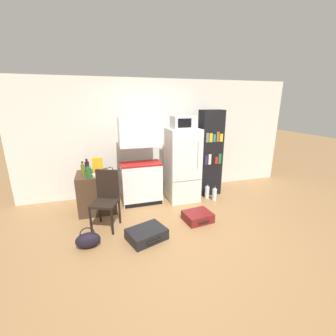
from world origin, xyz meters
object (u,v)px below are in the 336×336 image
at_px(kitchen_hutch, 141,165).
at_px(water_bottle_middle, 214,194).
at_px(bottle_wine_dark, 87,166).
at_px(bowl, 97,175).
at_px(cereal_box, 98,165).
at_px(chair, 106,195).
at_px(refrigerator, 183,165).
at_px(bottle_green_tall, 89,172).
at_px(suitcase_small_flat, 147,234).
at_px(handbag, 88,240).
at_px(water_bottle_front, 207,192).
at_px(bottle_milk_white, 110,172).
at_px(suitcase_large_flat, 198,217).
at_px(side_table, 97,192).
at_px(bookshelf, 210,153).
at_px(bottle_olive_oil, 83,170).
at_px(microwave, 183,122).

distance_m(kitchen_hutch, water_bottle_middle, 1.72).
bearing_deg(bottle_wine_dark, bowl, -64.50).
height_order(cereal_box, chair, cereal_box).
xyz_separation_m(refrigerator, bottle_green_tall, (-1.89, -0.25, 0.09)).
distance_m(kitchen_hutch, suitcase_small_flat, 1.57).
distance_m(bottle_green_tall, handbag, 1.24).
bearing_deg(water_bottle_front, water_bottle_middle, -54.46).
bearing_deg(water_bottle_middle, bottle_wine_dark, 170.13).
bearing_deg(bottle_milk_white, water_bottle_front, 1.04).
relative_size(bottle_milk_white, cereal_box, 0.48).
xyz_separation_m(bottle_wine_dark, cereal_box, (0.20, -0.14, 0.04)).
distance_m(bottle_milk_white, bowl, 0.24).
bearing_deg(suitcase_small_flat, handbag, 158.39).
bearing_deg(suitcase_large_flat, suitcase_small_flat, -171.18).
bearing_deg(side_table, handbag, -96.94).
relative_size(chair, suitcase_large_flat, 1.89).
bearing_deg(cereal_box, chair, -81.07).
distance_m(refrigerator, water_bottle_middle, 0.95).
relative_size(side_table, bookshelf, 0.40).
relative_size(water_bottle_front, water_bottle_middle, 1.04).
xyz_separation_m(bottle_wine_dark, bottle_green_tall, (0.04, -0.41, -0.00)).
height_order(side_table, kitchen_hutch, kitchen_hutch).
bearing_deg(bookshelf, bottle_olive_oil, -175.18).
height_order(bookshelf, cereal_box, bookshelf).
relative_size(microwave, cereal_box, 1.60).
height_order(bottle_olive_oil, bowl, bottle_olive_oil).
height_order(side_table, water_bottle_front, side_table).
xyz_separation_m(bottle_olive_oil, water_bottle_front, (2.54, -0.05, -0.73)).
bearing_deg(microwave, bowl, -173.14).
height_order(bottle_wine_dark, bowl, bottle_wine_dark).
distance_m(microwave, handbag, 2.79).
bearing_deg(bowl, water_bottle_front, 1.69).
xyz_separation_m(suitcase_large_flat, water_bottle_front, (0.61, 0.86, 0.06)).
height_order(bowl, water_bottle_middle, bowl).
bearing_deg(water_bottle_middle, bowl, 178.09).
bearing_deg(kitchen_hutch, chair, -134.35).
xyz_separation_m(side_table, bottle_wine_dark, (-0.14, 0.18, 0.49)).
bearing_deg(microwave, refrigerator, 72.79).
distance_m(bookshelf, handbag, 3.10).
bearing_deg(chair, water_bottle_middle, 33.46).
xyz_separation_m(refrigerator, bookshelf, (0.71, 0.14, 0.18)).
bearing_deg(water_bottle_middle, bottle_olive_oil, 175.65).
height_order(refrigerator, water_bottle_front, refrigerator).
height_order(microwave, bottle_olive_oil, microwave).
bearing_deg(bottle_milk_white, handbag, -111.49).
bearing_deg(kitchen_hutch, bottle_green_tall, -161.83).
bearing_deg(water_bottle_front, refrigerator, 164.92).
bearing_deg(water_bottle_front, bottle_milk_white, -178.96).
relative_size(bottle_milk_white, handbag, 0.40).
bearing_deg(suitcase_small_flat, bottle_milk_white, 93.39).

